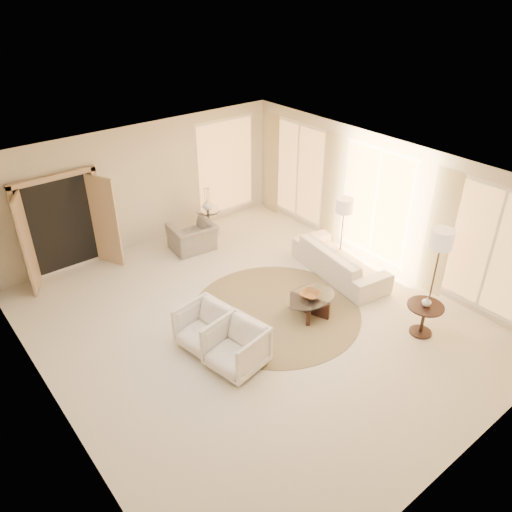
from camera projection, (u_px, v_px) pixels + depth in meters
room at (252, 258)px, 8.48m from camera, size 7.04×8.04×2.83m
windows_right at (378, 205)px, 10.43m from camera, size 0.10×6.40×2.40m
window_back_corner at (226, 167)px, 12.40m from camera, size 1.70×0.10×2.40m
curtains_right at (345, 195)px, 11.03m from camera, size 0.06×5.20×2.60m
french_doors at (64, 227)px, 10.19m from camera, size 1.95×0.66×2.16m
area_rug at (276, 311)px, 9.48m from camera, size 3.77×3.77×0.01m
sofa at (340, 261)px, 10.46m from camera, size 1.21×2.39×0.67m
armchair_left at (205, 326)px, 8.46m from camera, size 0.86×0.91×0.82m
armchair_right at (236, 346)px, 7.99m from camera, size 0.92×0.96×0.86m
accent_chair at (193, 233)px, 11.34m from camera, size 1.03×0.73×0.85m
coffee_table at (310, 303)px, 9.31m from camera, size 1.26×1.26×0.39m
end_table at (424, 314)px, 8.74m from camera, size 0.63×0.63×0.60m
side_table at (208, 219)px, 11.99m from camera, size 0.57×0.57×0.67m
floor_lamp_near at (344, 209)px, 10.47m from camera, size 0.36×0.36×1.49m
floor_lamp_far at (441, 243)px, 8.85m from camera, size 0.41×0.41×1.69m
bowl at (310, 295)px, 9.21m from camera, size 0.43×0.43×0.09m
end_vase at (427, 302)px, 8.60m from camera, size 0.19×0.19×0.17m
side_vase at (207, 205)px, 11.79m from camera, size 0.25×0.25×0.26m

